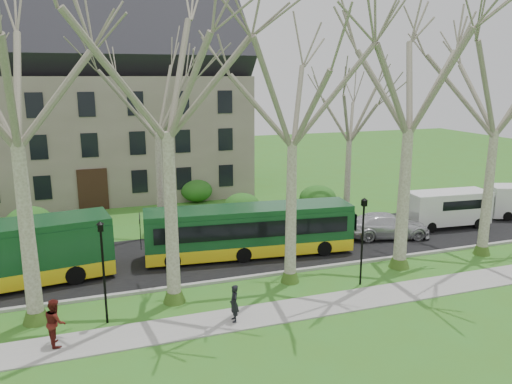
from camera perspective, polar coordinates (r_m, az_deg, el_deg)
ground at (r=24.10m, az=-2.08°, el=-11.47°), size 120.00×120.00×0.00m
sidewalk at (r=21.95m, az=-0.11°, el=-13.98°), size 70.00×2.00×0.06m
road at (r=29.00m, az=-5.29°, el=-7.10°), size 80.00×8.00×0.06m
curb at (r=25.39m, az=-3.09°, el=-9.99°), size 80.00×0.25×0.14m
building at (r=45.02m, az=-18.91°, el=9.94°), size 26.50×12.20×16.00m
tree_row_verge at (r=22.41m, az=-2.45°, el=5.34°), size 49.00×7.00×14.00m
tree_row_far at (r=32.61m, az=-10.14°, el=5.83°), size 33.00×7.00×12.00m
lamp_row at (r=22.25m, az=-1.37°, el=-6.46°), size 36.22×0.22×4.30m
hedges at (r=36.16m, az=-15.80°, el=-1.84°), size 30.60×8.60×2.00m
bus_follow at (r=28.27m, az=-0.74°, el=-4.39°), size 11.85×3.61×2.91m
sedan at (r=32.59m, az=14.79°, el=-3.72°), size 5.64×3.32×1.53m
van_a at (r=35.99m, az=21.03°, el=-1.84°), size 5.71×2.46×2.43m
pedestrian_a at (r=21.17m, az=-2.52°, el=-12.59°), size 0.41×0.60×1.58m
pedestrian_b at (r=20.87m, az=-21.97°, el=-13.61°), size 0.86×1.01×1.83m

